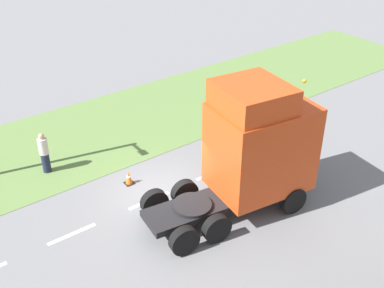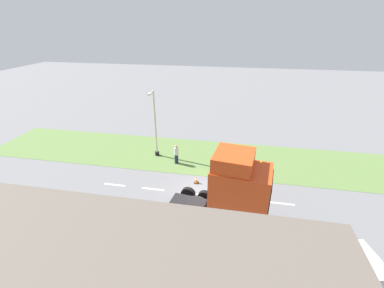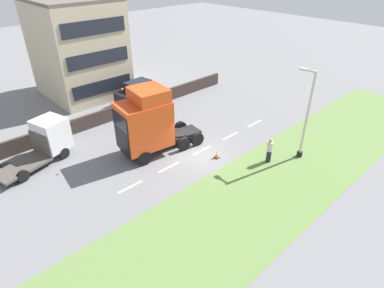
{
  "view_description": "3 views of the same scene",
  "coord_description": "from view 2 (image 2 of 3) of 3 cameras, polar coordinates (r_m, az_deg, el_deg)",
  "views": [
    {
      "loc": [
        12.81,
        -8.23,
        11.38
      ],
      "look_at": [
        0.05,
        1.32,
        1.84
      ],
      "focal_mm": 45.0,
      "sensor_mm": 36.0,
      "label": 1
    },
    {
      "loc": [
        15.59,
        2.06,
        11.75
      ],
      "look_at": [
        -2.37,
        -1.26,
        2.99
      ],
      "focal_mm": 24.0,
      "sensor_mm": 36.0,
      "label": 2
    },
    {
      "loc": [
        -14.33,
        13.8,
        12.69
      ],
      "look_at": [
        -0.18,
        0.51,
        1.12
      ],
      "focal_mm": 30.0,
      "sensor_mm": 36.0,
      "label": 3
    }
  ],
  "objects": [
    {
      "name": "pedestrian",
      "position": [
        23.18,
        -3.5,
        -2.33
      ],
      "size": [
        0.39,
        0.39,
        1.83
      ],
      "color": "#1E233D",
      "rests_on": "ground"
    },
    {
      "name": "lamp_post",
      "position": [
        23.89,
        -8.17,
        3.49
      ],
      "size": [
        1.31,
        0.39,
        6.37
      ],
      "color": "black",
      "rests_on": "ground"
    },
    {
      "name": "grass_verge",
      "position": [
        24.66,
        4.42,
        -2.9
      ],
      "size": [
        7.0,
        44.0,
        0.01
      ],
      "color": "#607F42",
      "rests_on": "ground"
    },
    {
      "name": "lane_markings",
      "position": [
        19.71,
        0.35,
        -10.96
      ],
      "size": [
        0.16,
        14.6,
        0.0
      ],
      "color": "white",
      "rests_on": "ground"
    },
    {
      "name": "flatbed_truck",
      "position": [
        14.71,
        33.08,
        -24.03
      ],
      "size": [
        3.36,
        5.72,
        2.83
      ],
      "rotation": [
        0.0,
        0.0,
        3.41
      ],
      "color": "silver",
      "rests_on": "ground"
    },
    {
      "name": "traffic_cone_lead",
      "position": [
        20.72,
        0.97,
        -7.99
      ],
      "size": [
        0.36,
        0.36,
        0.58
      ],
      "color": "black",
      "rests_on": "ground"
    },
    {
      "name": "lorry_cab",
      "position": [
        16.09,
        9.76,
        -10.01
      ],
      "size": [
        3.38,
        6.5,
        5.1
      ],
      "rotation": [
        0.0,
        0.0,
        -0.14
      ],
      "color": "black",
      "rests_on": "ground"
    },
    {
      "name": "ground_plane",
      "position": [
        19.63,
        2.4,
        -11.18
      ],
      "size": [
        120.0,
        120.0,
        0.0
      ],
      "primitive_type": "plane",
      "color": "slate",
      "rests_on": "ground"
    }
  ]
}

